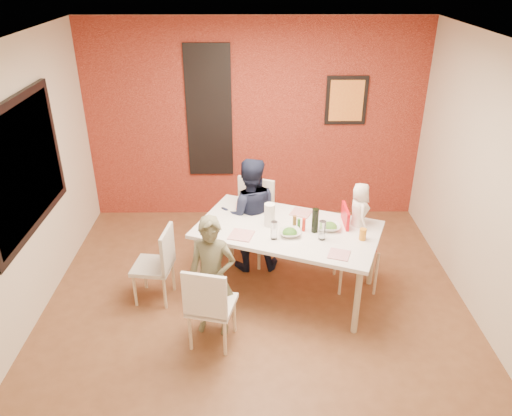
{
  "coord_description": "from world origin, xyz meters",
  "views": [
    {
      "loc": [
        -0.04,
        -4.22,
        3.36
      ],
      "look_at": [
        0.0,
        0.3,
        1.05
      ],
      "focal_mm": 35.0,
      "sensor_mm": 36.0,
      "label": 1
    }
  ],
  "objects_px": {
    "chair_left": "(159,261)",
    "child_far": "(250,215)",
    "high_chair": "(354,239)",
    "toddler": "(359,213)",
    "wine_bottle": "(315,221)",
    "chair_near": "(209,304)",
    "paper_towel_roll": "(270,215)",
    "dining_table": "(287,234)",
    "chair_far": "(253,215)",
    "child_near": "(212,277)"
  },
  "relations": [
    {
      "from": "chair_left",
      "to": "child_far",
      "type": "distance_m",
      "value": 1.17
    },
    {
      "from": "high_chair",
      "to": "child_far",
      "type": "distance_m",
      "value": 1.2
    },
    {
      "from": "toddler",
      "to": "wine_bottle",
      "type": "xyz_separation_m",
      "value": [
        -0.48,
        -0.16,
        -0.0
      ]
    },
    {
      "from": "wine_bottle",
      "to": "chair_near",
      "type": "bearing_deg",
      "value": -141.88
    },
    {
      "from": "paper_towel_roll",
      "to": "dining_table",
      "type": "bearing_deg",
      "value": -16.4
    },
    {
      "from": "chair_near",
      "to": "high_chair",
      "type": "relative_size",
      "value": 0.91
    },
    {
      "from": "paper_towel_roll",
      "to": "chair_near",
      "type": "bearing_deg",
      "value": -121.28
    },
    {
      "from": "dining_table",
      "to": "chair_near",
      "type": "bearing_deg",
      "value": -130.53
    },
    {
      "from": "chair_near",
      "to": "chair_far",
      "type": "distance_m",
      "value": 1.68
    },
    {
      "from": "chair_near",
      "to": "child_far",
      "type": "relative_size",
      "value": 0.65
    },
    {
      "from": "high_chair",
      "to": "toddler",
      "type": "height_order",
      "value": "toddler"
    },
    {
      "from": "chair_near",
      "to": "chair_left",
      "type": "xyz_separation_m",
      "value": [
        -0.58,
        0.75,
        -0.02
      ]
    },
    {
      "from": "wine_bottle",
      "to": "chair_left",
      "type": "bearing_deg",
      "value": -177.37
    },
    {
      "from": "child_near",
      "to": "child_far",
      "type": "relative_size",
      "value": 0.91
    },
    {
      "from": "chair_far",
      "to": "child_far",
      "type": "distance_m",
      "value": 0.28
    },
    {
      "from": "toddler",
      "to": "paper_towel_roll",
      "type": "height_order",
      "value": "toddler"
    },
    {
      "from": "child_near",
      "to": "toddler",
      "type": "height_order",
      "value": "child_near"
    },
    {
      "from": "chair_far",
      "to": "toddler",
      "type": "bearing_deg",
      "value": -8.06
    },
    {
      "from": "child_near",
      "to": "paper_towel_roll",
      "type": "relative_size",
      "value": 4.96
    },
    {
      "from": "chair_left",
      "to": "chair_near",
      "type": "bearing_deg",
      "value": 45.61
    },
    {
      "from": "chair_left",
      "to": "toddler",
      "type": "xyz_separation_m",
      "value": [
        2.11,
        0.24,
        0.44
      ]
    },
    {
      "from": "child_far",
      "to": "toddler",
      "type": "distance_m",
      "value": 1.24
    },
    {
      "from": "chair_left",
      "to": "child_far",
      "type": "height_order",
      "value": "child_far"
    },
    {
      "from": "dining_table",
      "to": "chair_left",
      "type": "distance_m",
      "value": 1.39
    },
    {
      "from": "paper_towel_roll",
      "to": "chair_left",
      "type": "bearing_deg",
      "value": -169.58
    },
    {
      "from": "chair_far",
      "to": "paper_towel_roll",
      "type": "relative_size",
      "value": 3.91
    },
    {
      "from": "dining_table",
      "to": "child_far",
      "type": "height_order",
      "value": "child_far"
    },
    {
      "from": "toddler",
      "to": "chair_left",
      "type": "bearing_deg",
      "value": 91.14
    },
    {
      "from": "chair_near",
      "to": "high_chair",
      "type": "height_order",
      "value": "high_chair"
    },
    {
      "from": "chair_near",
      "to": "child_near",
      "type": "distance_m",
      "value": 0.27
    },
    {
      "from": "paper_towel_roll",
      "to": "wine_bottle",
      "type": "bearing_deg",
      "value": -16.77
    },
    {
      "from": "child_far",
      "to": "toddler",
      "type": "xyz_separation_m",
      "value": [
        1.16,
        -0.4,
        0.23
      ]
    },
    {
      "from": "wine_bottle",
      "to": "chair_far",
      "type": "bearing_deg",
      "value": 128.61
    },
    {
      "from": "child_near",
      "to": "high_chair",
      "type": "bearing_deg",
      "value": 34.05
    },
    {
      "from": "high_chair",
      "to": "dining_table",
      "type": "bearing_deg",
      "value": 96.3
    },
    {
      "from": "chair_left",
      "to": "high_chair",
      "type": "bearing_deg",
      "value": 104.27
    },
    {
      "from": "child_near",
      "to": "toddler",
      "type": "bearing_deg",
      "value": 33.66
    },
    {
      "from": "high_chair",
      "to": "toddler",
      "type": "relative_size",
      "value": 1.45
    },
    {
      "from": "chair_near",
      "to": "chair_left",
      "type": "relative_size",
      "value": 1.04
    },
    {
      "from": "toddler",
      "to": "child_far",
      "type": "bearing_deg",
      "value": 65.77
    },
    {
      "from": "high_chair",
      "to": "child_near",
      "type": "relative_size",
      "value": 0.78
    },
    {
      "from": "chair_left",
      "to": "child_near",
      "type": "height_order",
      "value": "child_near"
    },
    {
      "from": "chair_near",
      "to": "child_near",
      "type": "relative_size",
      "value": 0.71
    },
    {
      "from": "high_chair",
      "to": "chair_left",
      "type": "bearing_deg",
      "value": 96.51
    },
    {
      "from": "toddler",
      "to": "high_chair",
      "type": "bearing_deg",
      "value": 84.74
    },
    {
      "from": "child_near",
      "to": "paper_towel_roll",
      "type": "xyz_separation_m",
      "value": [
        0.57,
        0.72,
        0.28
      ]
    },
    {
      "from": "dining_table",
      "to": "wine_bottle",
      "type": "relative_size",
      "value": 8.05
    },
    {
      "from": "chair_far",
      "to": "chair_left",
      "type": "relative_size",
      "value": 1.16
    },
    {
      "from": "high_chair",
      "to": "paper_towel_roll",
      "type": "distance_m",
      "value": 0.97
    },
    {
      "from": "chair_near",
      "to": "chair_left",
      "type": "height_order",
      "value": "chair_near"
    }
  ]
}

